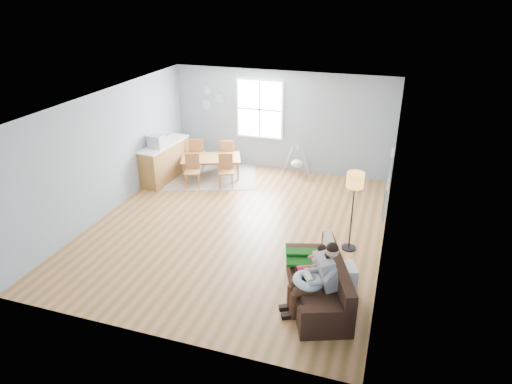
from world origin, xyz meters
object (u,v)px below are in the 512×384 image
(sofa, at_px, (320,287))
(toddler, at_px, (316,261))
(storage_cube, at_px, (341,279))
(baby_swing, at_px, (297,163))
(chair_nw, at_px, (197,151))
(floor_lamp, at_px, (355,187))
(chair_ne, at_px, (228,153))
(monitor, at_px, (156,141))
(counter, at_px, (165,161))
(chair_sw, at_px, (192,169))
(chair_se, at_px, (226,168))
(dining_table, at_px, (211,167))
(father, at_px, (317,277))

(sofa, xyz_separation_m, toddler, (-0.13, 0.14, 0.37))
(storage_cube, relative_size, baby_swing, 0.58)
(storage_cube, xyz_separation_m, baby_swing, (-1.86, 4.66, 0.13))
(chair_nw, relative_size, baby_swing, 0.96)
(toddler, height_order, floor_lamp, floor_lamp)
(chair_ne, xyz_separation_m, monitor, (-1.31, -1.49, 0.66))
(counter, bearing_deg, storage_cube, -33.93)
(baby_swing, bearing_deg, chair_sw, -148.76)
(chair_nw, bearing_deg, monitor, -113.16)
(toddler, distance_m, monitor, 5.80)
(chair_sw, relative_size, chair_se, 1.01)
(chair_nw, bearing_deg, chair_sw, -70.84)
(chair_se, xyz_separation_m, chair_nw, (-1.18, 0.82, 0.04))
(storage_cube, relative_size, chair_se, 0.66)
(toddler, distance_m, counter, 5.97)
(dining_table, bearing_deg, toddler, -70.89)
(counter, bearing_deg, sofa, -38.19)
(sofa, xyz_separation_m, father, (-0.02, -0.29, 0.39))
(father, relative_size, baby_swing, 1.31)
(storage_cube, height_order, dining_table, dining_table)
(sofa, xyz_separation_m, counter, (-4.84, 3.81, 0.23))
(chair_ne, bearing_deg, father, -56.16)
(storage_cube, xyz_separation_m, dining_table, (-4.03, 3.91, 0.03))
(father, relative_size, storage_cube, 2.24)
(dining_table, xyz_separation_m, chair_sw, (-0.21, -0.69, 0.20))
(chair_se, distance_m, baby_swing, 1.96)
(counter, bearing_deg, chair_sw, -14.36)
(sofa, distance_m, chair_nw, 6.38)
(toddler, xyz_separation_m, dining_table, (-3.61, 4.13, -0.37))
(chair_nw, bearing_deg, sofa, -47.19)
(toddler, relative_size, floor_lamp, 0.47)
(storage_cube, height_order, counter, counter)
(floor_lamp, relative_size, counter, 0.91)
(dining_table, xyz_separation_m, chair_se, (0.59, -0.42, 0.20))
(storage_cube, relative_size, chair_nw, 0.61)
(toddler, bearing_deg, floor_lamp, 77.17)
(sofa, bearing_deg, baby_swing, 107.41)
(sofa, xyz_separation_m, floor_lamp, (0.24, 1.76, 1.06))
(chair_sw, bearing_deg, chair_se, 19.04)
(toddler, distance_m, floor_lamp, 1.80)
(father, height_order, counter, father)
(father, bearing_deg, chair_se, 127.10)
(chair_sw, distance_m, monitor, 1.12)
(monitor, bearing_deg, sofa, -35.64)
(chair_nw, bearing_deg, floor_lamp, -32.52)
(chair_sw, xyz_separation_m, chair_nw, (-0.38, 1.10, 0.04))
(floor_lamp, bearing_deg, chair_se, 148.31)
(dining_table, relative_size, chair_ne, 1.84)
(baby_swing, bearing_deg, toddler, -73.48)
(chair_ne, height_order, baby_swing, same)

